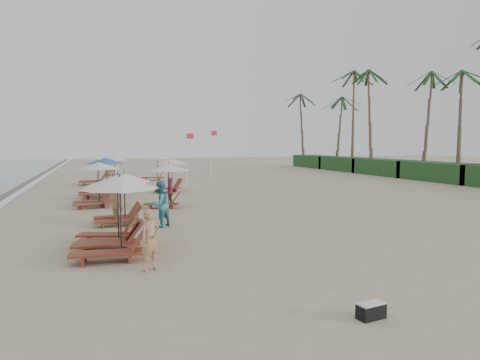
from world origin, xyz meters
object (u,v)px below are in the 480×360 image
object	(u,v)px
lounger_station_2	(120,197)
beachgoer_mid_b	(117,203)
lounger_station_3	(95,184)
inland_station_1	(169,171)
beachgoer_mid_a	(160,204)
beachgoer_far_b	(109,183)
inland_station_0	(166,178)
lounger_station_4	(100,180)
lounger_station_0	(112,219)
lounger_station_6	(94,171)
duffel_bag	(371,310)
beachgoer_far_a	(170,192)
inland_station_2	(155,164)
lounger_station_5	(110,175)
lounger_station_1	(111,212)
beachgoer_near	(150,240)
flag_pole_near	(187,156)

from	to	relation	value
lounger_station_2	beachgoer_mid_b	bearing A→B (deg)	117.79
lounger_station_3	inland_station_1	world-z (taller)	lounger_station_3
beachgoer_mid_a	beachgoer_far_b	xyz separation A→B (m)	(-1.59, 9.78, 0.03)
inland_station_0	lounger_station_4	bearing A→B (deg)	120.87
lounger_station_0	lounger_station_2	size ratio (longest dim) A/B	1.10
lounger_station_6	duffel_bag	distance (m)	29.88
lounger_station_0	beachgoer_far_a	size ratio (longest dim) A/B	1.74
lounger_station_0	lounger_station_4	distance (m)	14.41
inland_station_2	beachgoer_far_a	xyz separation A→B (m)	(-1.38, -16.44, -0.64)
lounger_station_5	beachgoer_far_b	world-z (taller)	lounger_station_5
lounger_station_4	lounger_station_5	distance (m)	5.35
lounger_station_0	beachgoer_mid_a	size ratio (longest dim) A/B	1.45
lounger_station_0	lounger_station_3	distance (m)	10.63
lounger_station_1	beachgoer_mid_a	bearing A→B (deg)	53.05
inland_station_1	beachgoer_near	world-z (taller)	inland_station_1
lounger_station_3	beachgoer_far_b	size ratio (longest dim) A/B	1.34
flag_pole_near	lounger_station_0	bearing A→B (deg)	-107.60
lounger_station_1	inland_station_2	bearing A→B (deg)	79.38
beachgoer_far_b	duffel_bag	xyz separation A→B (m)	(4.08, -19.99, -0.79)
inland_station_2	beachgoer_mid_a	xyz separation A→B (m)	(-2.66, -21.88, -0.49)
lounger_station_4	beachgoer_far_b	distance (m)	0.75
beachgoer_mid_a	beachgoer_mid_b	distance (m)	2.12
inland_station_2	beachgoer_far_b	world-z (taller)	inland_station_2
beachgoer_mid_a	flag_pole_near	bearing A→B (deg)	-143.06
beachgoer_far_a	flag_pole_near	size ratio (longest dim) A/B	0.36
beachgoer_near	inland_station_2	bearing A→B (deg)	52.34
lounger_station_2	inland_station_0	bearing A→B (deg)	57.82
inland_station_2	duffel_bag	bearing A→B (deg)	-90.31
inland_station_2	beachgoer_mid_b	world-z (taller)	inland_station_2
inland_station_0	beachgoer_far_b	bearing A→B (deg)	119.36
lounger_station_2	beachgoer_far_b	world-z (taller)	lounger_station_2
lounger_station_4	beachgoer_mid_a	xyz separation A→B (m)	(2.09, -10.33, -0.17)
beachgoer_far_b	inland_station_0	bearing A→B (deg)	-97.52
lounger_station_3	beachgoer_far_a	bearing A→B (deg)	-16.68
lounger_station_6	beachgoer_far_b	distance (m)	9.50
lounger_station_1	lounger_station_4	bearing A→B (deg)	90.76
beachgoer_far_a	flag_pole_near	world-z (taller)	flag_pole_near
lounger_station_3	inland_station_0	distance (m)	3.72
beachgoer_near	beachgoer_far_b	world-z (taller)	beachgoer_far_b
lounger_station_4	inland_station_2	world-z (taller)	lounger_station_4
beachgoer_near	beachgoer_mid_b	xyz separation A→B (m)	(-0.51, 7.22, 0.04)
lounger_station_4	inland_station_1	xyz separation A→B (m)	(4.45, 1.98, 0.32)
lounger_station_5	flag_pole_near	world-z (taller)	flag_pole_near
lounger_station_6	inland_station_1	world-z (taller)	lounger_station_6
duffel_bag	lounger_station_0	bearing A→B (deg)	125.83
lounger_station_2	inland_station_2	world-z (taller)	inland_station_2
beachgoer_mid_b	duffel_bag	world-z (taller)	beachgoer_mid_b
inland_station_0	beachgoer_near	bearing A→B (deg)	-100.82
beachgoer_mid_b	inland_station_0	bearing A→B (deg)	-50.66
lounger_station_3	inland_station_1	xyz separation A→B (m)	(4.75, 5.76, 0.20)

